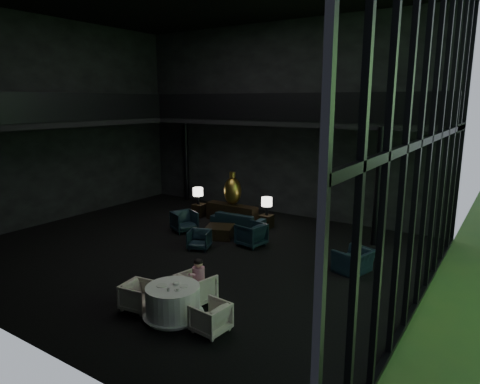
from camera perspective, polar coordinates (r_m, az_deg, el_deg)
The scene contains 33 objects.
floor at distance 14.19m, azimuth -6.57°, elevation -7.88°, with size 14.00×12.00×0.02m, color black.
wall_back at distance 18.35m, azimuth 5.38°, elevation 9.45°, with size 14.00×0.04×8.00m, color black.
wall_left at distance 18.67m, azimuth -23.80°, elevation 8.54°, with size 0.04×12.00×8.00m, color black.
curtain_wall at distance 10.34m, azimuth 24.09°, elevation 6.49°, with size 0.20×12.00×8.00m, color black, non-canonical shape.
mezzanine_left at distance 17.84m, azimuth -22.02°, elevation 8.57°, with size 2.00×12.00×0.25m, color black.
mezzanine_back at distance 17.00m, azimuth 6.78°, elevation 9.22°, with size 12.00×2.00×0.25m, color black.
railing_left at distance 17.01m, azimuth -20.22°, elevation 10.60°, with size 0.06×12.00×1.00m, color black.
railing_back at distance 16.10m, azimuth 5.20°, elevation 11.23°, with size 12.00×0.06×1.00m, color black.
column_nw at distance 21.11m, azimuth -7.21°, elevation 4.29°, with size 0.24×0.24×4.00m, color black.
column_ne at distance 14.95m, azimuth 17.93°, elevation 0.60°, with size 0.24×0.24×4.00m, color black.
console at distance 17.39m, azimuth -1.10°, elevation -2.82°, with size 2.23×0.51×0.71m, color black.
bronze_urn at distance 17.22m, azimuth -1.00°, elevation 0.19°, with size 0.71×0.71×1.33m.
side_table_left at distance 18.26m, azimuth -5.42°, elevation -2.42°, with size 0.49×0.49×0.54m, color black.
table_lamp_left at distance 18.02m, azimuth -5.63°, elevation -0.06°, with size 0.43×0.43×0.72m.
side_table_right at distance 16.63m, azimuth 3.54°, elevation -3.91°, with size 0.45×0.45×0.50m, color black.
table_lamp_right at distance 16.44m, azimuth 3.58°, elevation -1.41°, with size 0.42×0.42×0.70m.
sofa at distance 16.52m, azimuth -0.26°, elevation -3.41°, with size 2.11×0.62×0.83m, color black.
lounge_armchair_west at distance 16.19m, azimuth -7.45°, elevation -3.65°, with size 0.90×0.85×0.93m, color #173246.
lounge_armchair_east at distance 14.50m, azimuth 1.49°, elevation -5.36°, with size 0.93×0.87×0.96m, color #162936.
lounge_armchair_south at distance 14.28m, azimuth -5.45°, elevation -6.34°, with size 0.63×0.59×0.65m, color black.
window_armchair at distance 12.77m, azimuth 14.95°, elevation -8.47°, with size 0.98×0.64×0.86m, color black.
coffee_table at distance 15.44m, azimuth -2.74°, elevation -5.33°, with size 0.94×0.94×0.42m, color black.
dining_table at distance 10.08m, azimuth -8.90°, elevation -14.54°, with size 1.39×1.39×0.75m.
dining_chair_north at distance 10.66m, azimuth -5.90°, elevation -12.34°, with size 0.83×0.77×0.85m, color #A99E95.
dining_chair_east at distance 9.44m, azimuth -3.97°, elevation -16.31°, with size 0.65×0.61×0.67m, color #AAA59F.
dining_chair_west at distance 10.60m, azimuth -13.32°, elevation -13.31°, with size 0.65×0.61×0.67m, color #ADA59A.
child at distance 10.58m, azimuth -5.56°, elevation -10.51°, with size 0.30×0.30×0.64m.
plate_a at distance 9.98m, azimuth -10.38°, elevation -12.16°, with size 0.25×0.25×0.02m, color white.
plate_b at distance 9.87m, azimuth -7.49°, elevation -12.34°, with size 0.20×0.20×0.01m, color white.
saucer at distance 9.72m, azimuth -8.31°, elevation -12.78°, with size 0.16×0.16×0.01m, color white.
coffee_cup at distance 9.67m, azimuth -8.30°, elevation -12.69°, with size 0.07×0.07×0.05m, color white.
cereal_bowl at distance 9.96m, azimuth -8.52°, elevation -11.96°, with size 0.15×0.15×0.07m, color white.
cream_pot at distance 9.69m, azimuth -9.56°, elevation -12.72°, with size 0.06×0.06×0.06m, color #99999E.
Camera 1 is at (8.63, -10.17, 4.82)m, focal length 32.00 mm.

